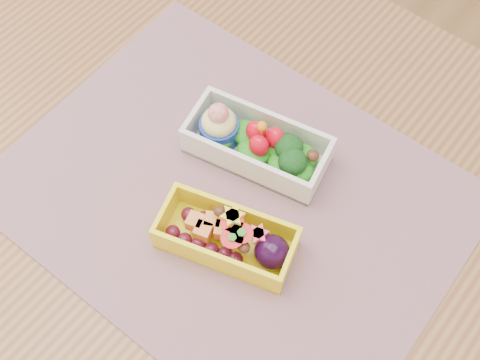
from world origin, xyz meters
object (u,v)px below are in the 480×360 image
Objects in this scene: table at (214,237)px; bento_yellow at (229,238)px; bento_white at (256,144)px; placemat at (232,196)px.

bento_yellow reaches higher than table.
bento_white is 1.10× the size of bento_yellow.
bento_yellow is at bearing -30.14° from table.
bento_yellow is at bearing -53.22° from placemat.
placemat is at bearing 54.40° from table.
table is at bearing -103.54° from bento_white.
table is 0.14m from bento_yellow.
placemat is at bearing -90.30° from bento_white.
bento_yellow is at bearing -77.71° from bento_white.
placemat is at bearing 109.62° from bento_yellow.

